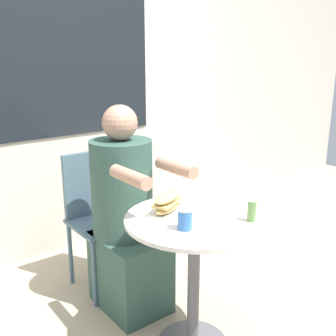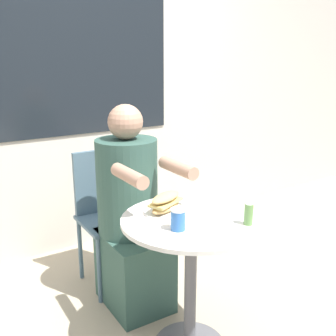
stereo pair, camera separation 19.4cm
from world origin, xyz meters
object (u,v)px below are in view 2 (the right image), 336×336
object	(u,v)px
seated_diner	(131,222)
drink_cup	(178,219)
sandwich_on_plate	(166,204)
condiment_bottle	(249,212)
cafe_table	(191,256)
diner_chair	(106,204)

from	to	relation	value
seated_diner	drink_cup	xyz separation A→B (m)	(-0.09, -0.59, 0.24)
sandwich_on_plate	condiment_bottle	xyz separation A→B (m)	(0.22, -0.33, 0.02)
cafe_table	diner_chair	world-z (taller)	diner_chair
seated_diner	condiment_bottle	world-z (taller)	seated_diner
diner_chair	drink_cup	xyz separation A→B (m)	(-0.10, -0.94, 0.24)
drink_cup	sandwich_on_plate	bearing A→B (deg)	70.52
seated_diner	condiment_bottle	size ratio (longest dim) A/B	9.47
cafe_table	drink_cup	bearing A→B (deg)	-151.72
cafe_table	drink_cup	distance (m)	0.28
condiment_bottle	drink_cup	bearing A→B (deg)	155.90
cafe_table	sandwich_on_plate	size ratio (longest dim) A/B	3.31
cafe_table	drink_cup	size ratio (longest dim) A/B	7.27
diner_chair	condiment_bottle	xyz separation A→B (m)	(0.20, -1.07, 0.26)
seated_diner	sandwich_on_plate	xyz separation A→B (m)	(-0.02, -0.39, 0.24)
condiment_bottle	sandwich_on_plate	bearing A→B (deg)	124.07
seated_diner	drink_cup	size ratio (longest dim) A/B	12.20
seated_diner	cafe_table	bearing A→B (deg)	96.54
drink_cup	condiment_bottle	size ratio (longest dim) A/B	0.78
sandwich_on_plate	condiment_bottle	distance (m)	0.40
sandwich_on_plate	drink_cup	size ratio (longest dim) A/B	2.20
condiment_bottle	diner_chair	bearing A→B (deg)	100.50
diner_chair	condiment_bottle	world-z (taller)	diner_chair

